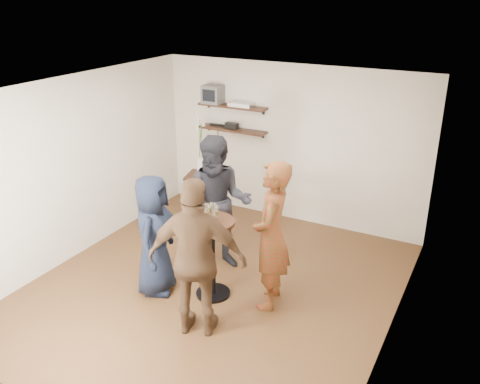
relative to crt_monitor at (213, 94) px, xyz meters
name	(u,v)px	position (x,y,z in m)	size (l,w,h in m)	color
room	(211,197)	(1.36, -2.38, -0.72)	(4.58, 5.08, 2.68)	#462816
shelf_upper	(232,106)	(0.36, 0.00, -0.17)	(1.20, 0.25, 0.04)	black
shelf_lower	(233,130)	(0.36, 0.00, -0.57)	(1.20, 0.25, 0.04)	black
crt_monitor	(213,94)	(0.00, 0.00, 0.00)	(0.32, 0.30, 0.30)	#59595B
dvd_deck	(242,104)	(0.53, 0.00, -0.12)	(0.40, 0.24, 0.06)	silver
radio	(232,126)	(0.35, 0.00, -0.50)	(0.22, 0.10, 0.10)	black
power_strip	(218,125)	(0.05, 0.05, -0.54)	(0.30, 0.05, 0.03)	black
side_table	(202,180)	(-0.16, -0.20, -1.50)	(0.62, 0.62, 0.62)	black
vase_lilies	(201,156)	(-0.16, -0.20, -1.06)	(0.20, 0.21, 1.08)	white
drinks_table	(212,248)	(1.44, -2.51, -1.34)	(0.58, 0.58, 1.05)	black
wine_glass_fl	(207,210)	(1.39, -2.53, -0.82)	(0.07, 0.07, 0.21)	silver
wine_glass_fr	(216,212)	(1.51, -2.53, -0.82)	(0.07, 0.07, 0.21)	silver
wine_glass_bl	(212,208)	(1.42, -2.45, -0.82)	(0.07, 0.07, 0.21)	silver
wine_glass_br	(215,210)	(1.47, -2.48, -0.83)	(0.07, 0.07, 0.20)	silver
person_plaid	(271,236)	(2.16, -2.33, -1.08)	(0.68, 0.45, 1.87)	red
person_dark	(218,204)	(1.14, -1.82, -1.07)	(0.92, 0.72, 1.90)	black
person_navy	(154,235)	(0.73, -2.74, -1.22)	(0.78, 0.50, 1.59)	black
person_brown	(197,259)	(1.67, -3.21, -1.08)	(1.10, 0.46, 1.87)	#4B3320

